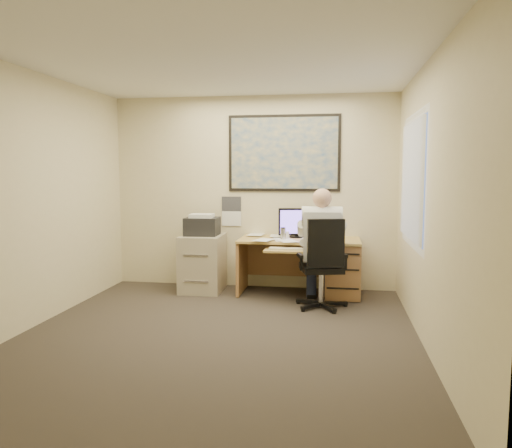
% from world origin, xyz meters
% --- Properties ---
extents(room_shell, '(4.00, 4.50, 2.70)m').
position_xyz_m(room_shell, '(0.00, 0.00, 1.35)').
color(room_shell, '#322C26').
rests_on(room_shell, ground).
extents(desk, '(1.60, 0.97, 1.14)m').
position_xyz_m(desk, '(1.02, 1.90, 0.44)').
color(desk, tan).
rests_on(desk, ground).
extents(world_map, '(1.56, 0.03, 1.06)m').
position_xyz_m(world_map, '(0.44, 2.23, 1.90)').
color(world_map, '#1E4C93').
rests_on(world_map, room_shell).
extents(wall_calendar, '(0.28, 0.01, 0.42)m').
position_xyz_m(wall_calendar, '(-0.31, 2.24, 1.08)').
color(wall_calendar, white).
rests_on(wall_calendar, room_shell).
extents(window_blinds, '(0.06, 1.40, 1.30)m').
position_xyz_m(window_blinds, '(1.97, 0.80, 1.55)').
color(window_blinds, beige).
rests_on(window_blinds, room_shell).
extents(filing_cabinet, '(0.57, 0.68, 1.07)m').
position_xyz_m(filing_cabinet, '(-0.65, 1.87, 0.46)').
color(filing_cabinet, '#A99F88').
rests_on(filing_cabinet, ground).
extents(office_chair, '(0.79, 0.79, 1.10)m').
position_xyz_m(office_chair, '(0.99, 1.22, 0.32)').
color(office_chair, black).
rests_on(office_chair, ground).
extents(person, '(0.66, 0.91, 1.44)m').
position_xyz_m(person, '(1.00, 1.30, 0.72)').
color(person, silver).
rests_on(person, office_chair).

